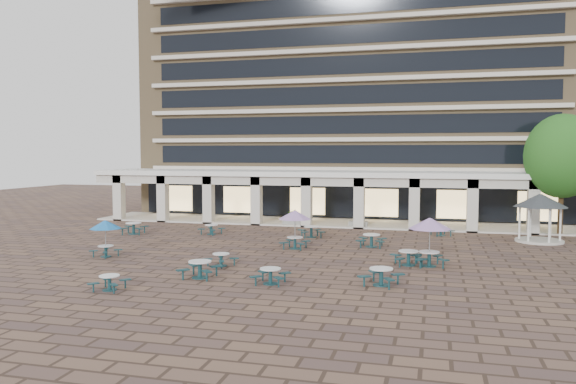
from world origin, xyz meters
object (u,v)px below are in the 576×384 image
picnic_table_2 (270,275)px  planter_left (292,218)px  picnic_table_1 (200,268)px  planter_right (358,221)px  gazebo (540,206)px  picnic_table_0 (109,281)px

picnic_table_2 → planter_left: bearing=101.7°
picnic_table_1 → planter_right: bearing=76.1°
picnic_table_1 → planter_left: 19.93m
picnic_table_1 → planter_right: planter_right is taller
picnic_table_1 → picnic_table_2: bearing=-5.3°
picnic_table_1 → planter_right: size_ratio=1.22×
picnic_table_2 → gazebo: gazebo is taller
picnic_table_2 → planter_right: planter_right is taller
picnic_table_0 → picnic_table_1: bearing=46.6°
picnic_table_0 → picnic_table_2: (6.39, 2.87, 0.04)m
picnic_table_1 → planter_right: 20.51m
gazebo → planter_right: 13.42m
picnic_table_1 → gazebo: 23.62m
picnic_table_0 → picnic_table_2: 7.01m
picnic_table_0 → planter_left: planter_left is taller
picnic_table_0 → planter_right: size_ratio=1.00×
picnic_table_0 → picnic_table_2: picnic_table_2 is taller
planter_right → picnic_table_1: bearing=-103.8°
picnic_table_2 → picnic_table_1: bearing=175.1°
picnic_table_1 → gazebo: bearing=41.9°
picnic_table_1 → planter_left: size_ratio=1.22×
picnic_table_0 → gazebo: (20.31, 18.95, 2.02)m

